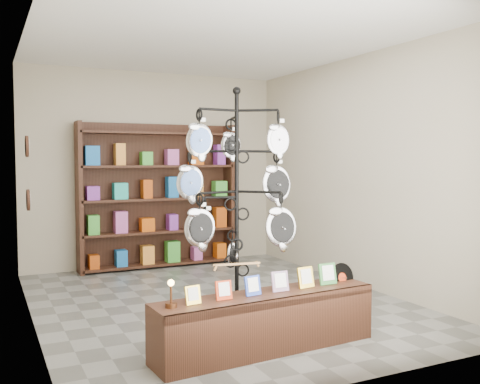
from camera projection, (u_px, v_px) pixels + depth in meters
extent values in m
plane|color=slate|center=(218.00, 302.00, 6.20)|extent=(5.00, 5.00, 0.00)
plane|color=#ACA18A|center=(154.00, 169.00, 8.35)|extent=(4.00, 0.00, 4.00)
plane|color=#ACA18A|center=(355.00, 181.00, 3.86)|extent=(4.00, 0.00, 4.00)
plane|color=#ACA18A|center=(31.00, 175.00, 5.24)|extent=(0.00, 5.00, 5.00)
plane|color=#ACA18A|center=(358.00, 171.00, 6.98)|extent=(0.00, 5.00, 5.00)
plane|color=white|center=(217.00, 40.00, 6.01)|extent=(5.00, 5.00, 0.00)
cylinder|color=black|center=(237.00, 330.00, 5.12)|extent=(0.59, 0.59, 0.03)
cylinder|color=black|center=(237.00, 214.00, 5.05)|extent=(0.05, 0.05, 2.27)
sphere|color=black|center=(237.00, 91.00, 4.98)|extent=(0.08, 0.08, 0.08)
ellipsoid|color=silver|center=(233.00, 254.00, 5.31)|extent=(0.13, 0.07, 0.24)
cube|color=#B6864C|center=(237.00, 264.00, 4.75)|extent=(0.43, 0.09, 0.04)
cube|color=black|center=(266.00, 322.00, 4.62)|extent=(2.07, 0.56, 0.50)
cube|color=gold|center=(193.00, 295.00, 4.25)|extent=(0.13, 0.06, 0.15)
cube|color=#B92F0E|center=(224.00, 290.00, 4.39)|extent=(0.14, 0.06, 0.16)
cube|color=#263FA5|center=(253.00, 286.00, 4.53)|extent=(0.15, 0.06, 0.17)
cube|color=#E54C33|center=(280.00, 281.00, 4.67)|extent=(0.16, 0.07, 0.18)
cube|color=gold|center=(306.00, 277.00, 4.81)|extent=(0.17, 0.07, 0.19)
cube|color=#337233|center=(328.00, 274.00, 4.93)|extent=(0.18, 0.07, 0.19)
cylinder|color=black|center=(342.00, 278.00, 5.08)|extent=(0.28, 0.08, 0.27)
cylinder|color=#B92F0E|center=(342.00, 278.00, 5.08)|extent=(0.09, 0.03, 0.09)
cylinder|color=#4E2B16|center=(171.00, 305.00, 4.16)|extent=(0.09, 0.09, 0.04)
cylinder|color=#4E2B16|center=(171.00, 295.00, 4.16)|extent=(0.02, 0.02, 0.13)
sphere|color=#FFBF59|center=(171.00, 283.00, 4.15)|extent=(0.05, 0.05, 0.05)
cube|color=black|center=(156.00, 195.00, 8.32)|extent=(2.40, 0.04, 2.20)
cube|color=black|center=(79.00, 198.00, 7.67)|extent=(0.06, 0.36, 2.20)
cube|color=black|center=(229.00, 193.00, 8.69)|extent=(0.06, 0.36, 2.20)
cube|color=black|center=(159.00, 263.00, 8.24)|extent=(2.36, 0.36, 0.04)
cube|color=black|center=(159.00, 231.00, 8.21)|extent=(2.36, 0.36, 0.03)
cube|color=black|center=(159.00, 199.00, 8.18)|extent=(2.36, 0.36, 0.04)
cube|color=black|center=(158.00, 166.00, 8.15)|extent=(2.36, 0.36, 0.04)
cube|color=black|center=(158.00, 133.00, 8.12)|extent=(2.36, 0.36, 0.04)
cylinder|color=black|center=(27.00, 146.00, 5.95)|extent=(0.03, 0.24, 0.24)
cylinder|color=black|center=(28.00, 200.00, 5.99)|extent=(0.03, 0.24, 0.24)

